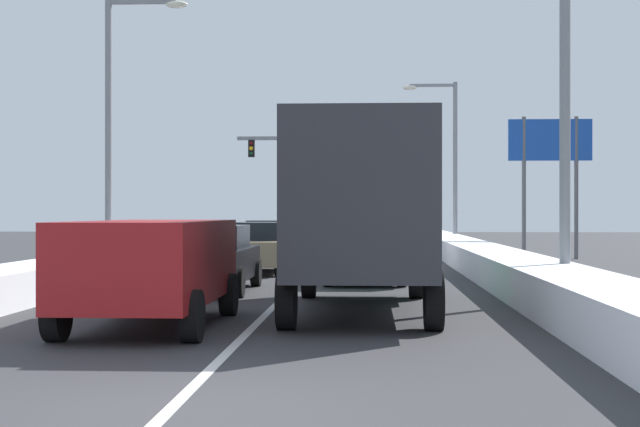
% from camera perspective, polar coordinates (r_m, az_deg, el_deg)
% --- Properties ---
extents(ground_plane, '(120.00, 120.00, 0.00)m').
position_cam_1_polar(ground_plane, '(26.11, -1.02, -3.89)').
color(ground_plane, '#333335').
extents(lane_stripe_between_right_lane_and_center_lane, '(0.14, 48.34, 0.01)m').
position_cam_1_polar(lane_stripe_between_right_lane_and_center_lane, '(30.48, -0.44, -3.31)').
color(lane_stripe_between_right_lane_and_center_lane, silver).
rests_on(lane_stripe_between_right_lane_and_center_lane, ground).
extents(snow_bank_right_shoulder, '(1.57, 48.34, 0.76)m').
position_cam_1_polar(snow_bank_right_shoulder, '(30.61, 9.53, -2.59)').
color(snow_bank_right_shoulder, white).
rests_on(snow_bank_right_shoulder, ground).
extents(snow_bank_left_shoulder, '(1.55, 48.34, 0.70)m').
position_cam_1_polar(snow_bank_left_shoulder, '(31.23, -10.20, -2.59)').
color(snow_bank_left_shoulder, white).
rests_on(snow_bank_left_shoulder, ground).
extents(box_truck_right_lane_nearest, '(2.53, 7.20, 3.36)m').
position_cam_1_polar(box_truck_right_lane_nearest, '(16.78, 2.51, 0.40)').
color(box_truck_right_lane_nearest, '#1E5633').
rests_on(box_truck_right_lane_nearest, ground).
extents(sedan_charcoal_right_lane_second, '(2.00, 4.50, 1.51)m').
position_cam_1_polar(sedan_charcoal_right_lane_second, '(24.28, 2.75, -2.38)').
color(sedan_charcoal_right_lane_second, '#38383D').
rests_on(sedan_charcoal_right_lane_second, ground).
extents(suv_white_right_lane_third, '(2.16, 4.90, 1.67)m').
position_cam_1_polar(suv_white_right_lane_third, '(31.38, 3.08, -1.36)').
color(suv_white_right_lane_third, silver).
rests_on(suv_white_right_lane_third, ground).
extents(suv_silver_right_lane_fourth, '(2.16, 4.90, 1.67)m').
position_cam_1_polar(suv_silver_right_lane_fourth, '(37.74, 3.00, -1.12)').
color(suv_silver_right_lane_fourth, '#B7BABF').
rests_on(suv_silver_right_lane_fourth, ground).
extents(suv_red_center_lane_nearest, '(2.16, 4.90, 1.67)m').
position_cam_1_polar(suv_red_center_lane_nearest, '(14.97, -10.16, -2.95)').
color(suv_red_center_lane_nearest, maroon).
rests_on(suv_red_center_lane_nearest, ground).
extents(sedan_black_center_lane_second, '(2.00, 4.50, 1.51)m').
position_cam_1_polar(sedan_black_center_lane_second, '(21.50, -6.77, -2.70)').
color(sedan_black_center_lane_second, black).
rests_on(sedan_black_center_lane_second, ground).
extents(sedan_tan_center_lane_third, '(2.00, 4.50, 1.51)m').
position_cam_1_polar(sedan_tan_center_lane_third, '(27.99, -4.02, -2.06)').
color(sedan_tan_center_lane_third, '#937F60').
rests_on(sedan_tan_center_lane_third, ground).
extents(sedan_maroon_center_lane_fourth, '(2.00, 4.50, 1.51)m').
position_cam_1_polar(sedan_maroon_center_lane_fourth, '(34.24, -2.91, -1.67)').
color(sedan_maroon_center_lane_fourth, maroon).
rests_on(sedan_maroon_center_lane_fourth, ground).
extents(traffic_light_gantry, '(10.60, 0.47, 6.20)m').
position_cam_1_polar(traffic_light_gantry, '(52.42, 2.29, 3.27)').
color(traffic_light_gantry, slate).
rests_on(traffic_light_gantry, ground).
extents(street_lamp_right_near, '(2.66, 0.36, 8.99)m').
position_cam_1_polar(street_lamp_right_near, '(20.04, 13.69, 10.17)').
color(street_lamp_right_near, gray).
rests_on(street_lamp_right_near, ground).
extents(street_lamp_right_mid, '(2.66, 0.36, 8.12)m').
position_cam_1_polar(street_lamp_right_mid, '(46.01, 7.76, 3.89)').
color(street_lamp_right_mid, gray).
rests_on(street_lamp_right_mid, ground).
extents(street_lamp_left_mid, '(2.66, 0.36, 8.67)m').
position_cam_1_polar(street_lamp_left_mid, '(30.84, -12.09, 6.31)').
color(street_lamp_left_mid, gray).
rests_on(street_lamp_left_mid, ground).
extents(roadside_sign_right, '(3.20, 0.16, 5.50)m').
position_cam_1_polar(roadside_sign_right, '(37.37, 13.78, 3.47)').
color(roadside_sign_right, '#59595B').
rests_on(roadside_sign_right, ground).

